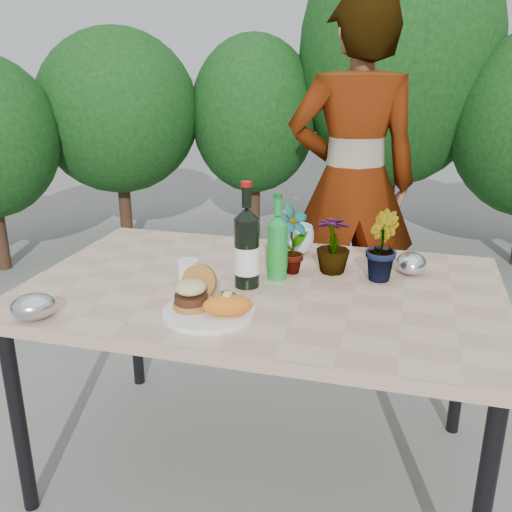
% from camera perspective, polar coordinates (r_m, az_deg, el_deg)
% --- Properties ---
extents(ground, '(80.00, 80.00, 0.00)m').
position_cam_1_polar(ground, '(2.34, 0.55, -20.14)').
color(ground, slate).
rests_on(ground, ground).
extents(patio_table, '(1.60, 1.00, 0.75)m').
position_cam_1_polar(patio_table, '(1.97, 0.61, -4.40)').
color(patio_table, tan).
rests_on(patio_table, ground).
extents(shrub_hedge, '(6.91, 5.22, 2.52)m').
position_cam_1_polar(shrub_hedge, '(3.48, 14.26, 13.54)').
color(shrub_hedge, '#382316').
rests_on(shrub_hedge, ground).
extents(dinner_plate, '(0.28, 0.28, 0.01)m').
position_cam_1_polar(dinner_plate, '(1.73, -4.77, -5.61)').
color(dinner_plate, white).
rests_on(dinner_plate, patio_table).
extents(burger_stack, '(0.11, 0.16, 0.11)m').
position_cam_1_polar(burger_stack, '(1.75, -6.31, -3.57)').
color(burger_stack, '#B7722D').
rests_on(burger_stack, dinner_plate).
extents(sweet_potato, '(0.17, 0.12, 0.06)m').
position_cam_1_polar(sweet_potato, '(1.68, -2.85, -4.97)').
color(sweet_potato, orange).
rests_on(sweet_potato, dinner_plate).
extents(grilled_veg, '(0.08, 0.05, 0.03)m').
position_cam_1_polar(grilled_veg, '(1.80, -3.27, -3.91)').
color(grilled_veg, olive).
rests_on(grilled_veg, dinner_plate).
extents(wine_bottle, '(0.09, 0.09, 0.36)m').
position_cam_1_polar(wine_bottle, '(1.90, -0.93, 0.72)').
color(wine_bottle, black).
rests_on(wine_bottle, patio_table).
extents(sparkling_water, '(0.07, 0.07, 0.30)m').
position_cam_1_polar(sparkling_water, '(1.97, 2.13, 0.81)').
color(sparkling_water, '#198A33').
rests_on(sparkling_water, patio_table).
extents(plastic_cup, '(0.07, 0.07, 0.09)m').
position_cam_1_polar(plastic_cup, '(1.93, -6.76, -1.75)').
color(plastic_cup, white).
rests_on(plastic_cup, patio_table).
extents(seedling_left, '(0.16, 0.16, 0.25)m').
position_cam_1_polar(seedling_left, '(2.02, 3.63, 1.62)').
color(seedling_left, '#21551D').
rests_on(seedling_left, patio_table).
extents(seedling_mid, '(0.14, 0.16, 0.24)m').
position_cam_1_polar(seedling_mid, '(2.01, 12.34, 1.00)').
color(seedling_mid, '#1D501B').
rests_on(seedling_mid, patio_table).
extents(seedling_right, '(0.14, 0.14, 0.21)m').
position_cam_1_polar(seedling_right, '(2.05, 7.74, 1.20)').
color(seedling_right, '#21551D').
rests_on(seedling_right, patio_table).
extents(blue_bowl, '(0.17, 0.17, 0.11)m').
position_cam_1_polar(blue_bowl, '(2.25, 3.94, 1.64)').
color(blue_bowl, silver).
rests_on(blue_bowl, patio_table).
extents(foil_packet_left, '(0.17, 0.16, 0.08)m').
position_cam_1_polar(foil_packet_left, '(1.81, -21.36, -4.75)').
color(foil_packet_left, '#BBBDC3').
rests_on(foil_packet_left, patio_table).
extents(foil_packet_right, '(0.11, 0.14, 0.08)m').
position_cam_1_polar(foil_packet_right, '(2.11, 15.25, -0.70)').
color(foil_packet_right, silver).
rests_on(foil_packet_right, patio_table).
extents(person, '(0.74, 0.59, 1.78)m').
position_cam_1_polar(person, '(2.88, 9.64, 7.07)').
color(person, '#9D6A4E').
rests_on(person, ground).
extents(terracotta_pot, '(0.17, 0.17, 0.14)m').
position_cam_1_polar(terracotta_pot, '(4.40, -12.87, 0.00)').
color(terracotta_pot, '#B04E2D').
rests_on(terracotta_pot, ground).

